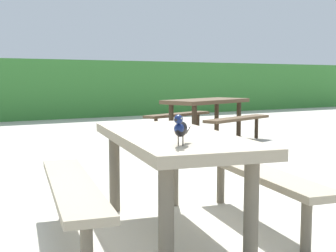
# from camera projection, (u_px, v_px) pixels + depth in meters

# --- Properties ---
(ground_plane) EXTENTS (60.00, 60.00, 0.00)m
(ground_plane) POSITION_uv_depth(u_px,v_px,m) (174.00, 234.00, 3.27)
(ground_plane) COLOR beige
(picnic_table_foreground) EXTENTS (1.99, 2.01, 0.74)m
(picnic_table_foreground) POSITION_uv_depth(u_px,v_px,m) (171.00, 159.00, 3.23)
(picnic_table_foreground) COLOR gray
(picnic_table_foreground) RESTS_ON ground
(bird_grackle) EXTENTS (0.22, 0.22, 0.18)m
(bird_grackle) POSITION_uv_depth(u_px,v_px,m) (180.00, 128.00, 2.60)
(bird_grackle) COLOR black
(bird_grackle) RESTS_ON picnic_table_foreground
(picnic_table_mid_left) EXTENTS (2.15, 2.13, 0.74)m
(picnic_table_mid_left) POSITION_uv_depth(u_px,v_px,m) (206.00, 109.00, 8.46)
(picnic_table_mid_left) COLOR brown
(picnic_table_mid_left) RESTS_ON ground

